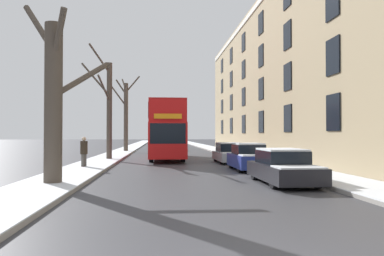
# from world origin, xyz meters

# --- Properties ---
(sidewalk_left) EXTENTS (2.54, 130.00, 0.16)m
(sidewalk_left) POSITION_xyz_m (-5.64, 53.00, 0.08)
(sidewalk_left) COLOR gray
(sidewalk_left) RESTS_ON ground
(sidewalk_right) EXTENTS (2.54, 130.00, 0.16)m
(sidewalk_right) POSITION_xyz_m (5.64, 53.00, 0.08)
(sidewalk_right) COLOR gray
(sidewalk_right) RESTS_ON ground
(terrace_facade_right) EXTENTS (9.10, 51.29, 13.72)m
(terrace_facade_right) POSITION_xyz_m (11.41, 26.02, 6.86)
(terrace_facade_right) COLOR tan
(terrace_facade_right) RESTS_ON ground
(bare_tree_left_0) EXTENTS (3.43, 3.44, 7.27)m
(bare_tree_left_0) POSITION_xyz_m (-5.48, 10.03, 3.36)
(bare_tree_left_0) COLOR #4C4238
(bare_tree_left_0) RESTS_ON ground
(bare_tree_left_1) EXTENTS (2.37, 2.63, 8.42)m
(bare_tree_left_1) POSITION_xyz_m (-5.36, 23.88, 3.99)
(bare_tree_left_1) COLOR #4C4238
(bare_tree_left_1) RESTS_ON ground
(bare_tree_left_2) EXTENTS (3.66, 2.30, 8.49)m
(bare_tree_left_2) POSITION_xyz_m (-5.30, 37.74, 4.31)
(bare_tree_left_2) COLOR #4C4238
(bare_tree_left_2) RESTS_ON ground
(double_decker_bus) EXTENTS (2.59, 11.60, 4.36)m
(double_decker_bus) POSITION_xyz_m (-1.00, 25.54, 2.46)
(double_decker_bus) COLOR red
(double_decker_bus) RESTS_ON ground
(parked_car_0) EXTENTS (1.83, 4.54, 1.37)m
(parked_car_0) POSITION_xyz_m (3.31, 10.02, 0.64)
(parked_car_0) COLOR black
(parked_car_0) RESTS_ON ground
(parked_car_1) EXTENTS (1.71, 3.95, 1.48)m
(parked_car_1) POSITION_xyz_m (3.31, 15.68, 0.68)
(parked_car_1) COLOR navy
(parked_car_1) RESTS_ON ground
(parked_car_2) EXTENTS (1.78, 4.53, 1.39)m
(parked_car_2) POSITION_xyz_m (3.31, 21.31, 0.64)
(parked_car_2) COLOR #9EA3AD
(parked_car_2) RESTS_ON ground
(oncoming_van) EXTENTS (2.03, 4.88, 2.42)m
(oncoming_van) POSITION_xyz_m (-1.36, 45.06, 1.30)
(oncoming_van) COLOR #9EA3AD
(oncoming_van) RESTS_ON ground
(pedestrian_left_sidewalk) EXTENTS (0.40, 0.40, 1.82)m
(pedestrian_left_sidewalk) POSITION_xyz_m (-5.76, 17.00, 1.00)
(pedestrian_left_sidewalk) COLOR #4C4742
(pedestrian_left_sidewalk) RESTS_ON ground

